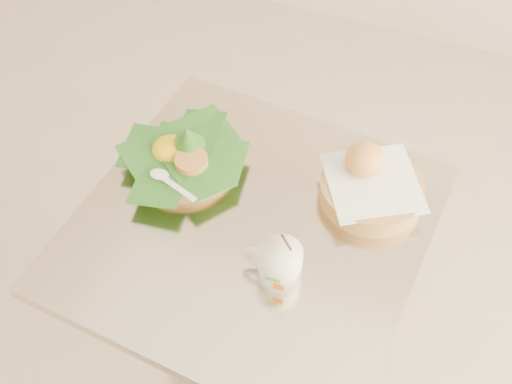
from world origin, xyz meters
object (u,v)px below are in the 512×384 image
at_px(bread_basket, 370,184).
at_px(coffee_mug, 278,262).
at_px(cafe_table, 251,279).
at_px(rice_basket, 183,154).

xyz_separation_m(bread_basket, coffee_mug, (-0.11, -0.26, 0.01)).
height_order(cafe_table, coffee_mug, coffee_mug).
bearing_deg(rice_basket, bread_basket, 10.00).
relative_size(rice_basket, coffee_mug, 1.80).
relative_size(rice_basket, bread_basket, 1.05).
bearing_deg(bread_basket, rice_basket, -170.00).
xyz_separation_m(rice_basket, bread_basket, (0.41, 0.07, -0.00)).
bearing_deg(coffee_mug, bread_basket, 66.62).
bearing_deg(bread_basket, cafe_table, -141.09).
distance_m(rice_basket, coffee_mug, 0.35).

